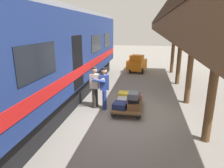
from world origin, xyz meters
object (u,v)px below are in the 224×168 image
at_px(train_car, 41,58).
at_px(suitcase_maroon_trunk, 135,96).
at_px(suitcase_olive_duffel, 134,101).
at_px(suitcase_gray_aluminum, 122,101).
at_px(luggage_cart, 128,104).
at_px(suitcase_navy_fabric, 120,105).
at_px(baggage_tug, 137,64).
at_px(porter_by_door, 95,86).
at_px(suitcase_yellow_case, 123,95).
at_px(porter_in_overalls, 104,87).
at_px(suitcase_brown_leather, 133,106).
at_px(suitcase_black_hardshell, 133,100).
at_px(suitcase_slate_roller, 133,95).

bearing_deg(train_car, suitcase_maroon_trunk, -166.94).
bearing_deg(suitcase_olive_duffel, suitcase_gray_aluminum, 0.00).
relative_size(train_car, luggage_cart, 8.26).
bearing_deg(suitcase_gray_aluminum, train_car, 5.57).
height_order(suitcase_navy_fabric, baggage_tug, baggage_tug).
relative_size(luggage_cart, suitcase_gray_aluminum, 3.35).
distance_m(suitcase_navy_fabric, baggage_tug, 7.82).
bearing_deg(porter_by_door, suitcase_olive_duffel, 176.65).
height_order(luggage_cart, suitcase_yellow_case, suitcase_yellow_case).
relative_size(train_car, porter_in_overalls, 9.53).
distance_m(luggage_cart, suitcase_brown_leather, 0.62).
distance_m(suitcase_olive_duffel, porter_in_overalls, 1.34).
relative_size(suitcase_black_hardshell, porter_by_door, 0.24).
distance_m(porter_in_overalls, baggage_tug, 7.35).
xyz_separation_m(train_car, porter_by_door, (-2.05, -0.40, -1.14)).
xyz_separation_m(suitcase_brown_leather, porter_in_overalls, (1.23, -0.53, 0.50)).
bearing_deg(porter_by_door, suitcase_maroon_trunk, -164.55).
bearing_deg(suitcase_maroon_trunk, luggage_cart, 65.21).
distance_m(suitcase_brown_leather, suitcase_olive_duffel, 0.54).
bearing_deg(suitcase_gray_aluminum, suitcase_navy_fabric, 90.00).
relative_size(luggage_cart, baggage_tug, 1.02).
bearing_deg(suitcase_slate_roller, porter_by_door, -21.01).
bearing_deg(suitcase_brown_leather, suitcase_olive_duffel, -90.00).
bearing_deg(suitcase_yellow_case, suitcase_brown_leather, 114.79).
xyz_separation_m(suitcase_brown_leather, suitcase_black_hardshell, (0.01, -0.03, 0.21)).
bearing_deg(luggage_cart, suitcase_maroon_trunk, -114.79).
height_order(train_car, suitcase_gray_aluminum, train_car).
distance_m(suitcase_brown_leather, suitcase_maroon_trunk, 1.08).
xyz_separation_m(suitcase_olive_duffel, baggage_tug, (0.31, -7.28, 0.23)).
xyz_separation_m(luggage_cart, suitcase_olive_duffel, (-0.25, -0.00, 0.15)).
height_order(luggage_cart, suitcase_gray_aluminum, suitcase_gray_aluminum).
relative_size(suitcase_navy_fabric, suitcase_slate_roller, 0.99).
bearing_deg(suitcase_yellow_case, suitcase_maroon_trunk, 180.00).
bearing_deg(luggage_cart, suitcase_yellow_case, -65.21).
height_order(suitcase_yellow_case, suitcase_navy_fabric, suitcase_yellow_case).
bearing_deg(suitcase_maroon_trunk, suitcase_yellow_case, 0.00).
bearing_deg(suitcase_slate_roller, suitcase_olive_duffel, -91.05).
height_order(suitcase_brown_leather, suitcase_slate_roller, suitcase_slate_roller).
xyz_separation_m(suitcase_maroon_trunk, baggage_tug, (0.31, -6.74, 0.22)).
relative_size(suitcase_yellow_case, suitcase_maroon_trunk, 0.97).
relative_size(suitcase_olive_duffel, baggage_tug, 0.33).
bearing_deg(suitcase_black_hardshell, luggage_cart, -64.75).
bearing_deg(suitcase_brown_leather, suitcase_gray_aluminum, -47.27).
distance_m(luggage_cart, baggage_tug, 7.29).
bearing_deg(suitcase_navy_fabric, suitcase_olive_duffel, -132.73).
bearing_deg(porter_by_door, suitcase_brown_leather, 158.52).
xyz_separation_m(luggage_cart, suitcase_black_hardshell, (-0.24, 0.51, 0.38)).
bearing_deg(suitcase_brown_leather, train_car, -3.63).
distance_m(suitcase_gray_aluminum, suitcase_yellow_case, 0.54).
height_order(suitcase_gray_aluminum, suitcase_slate_roller, suitcase_slate_roller).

